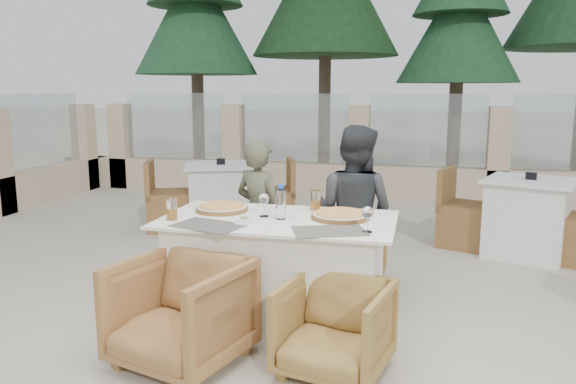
% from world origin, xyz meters
% --- Properties ---
extents(ground, '(80.00, 80.00, 0.00)m').
position_xyz_m(ground, '(0.00, 0.00, 0.00)').
color(ground, '#BAB29F').
rests_on(ground, ground).
extents(sand_patch, '(30.00, 16.00, 0.01)m').
position_xyz_m(sand_patch, '(0.00, 14.00, 0.01)').
color(sand_patch, beige).
rests_on(sand_patch, ground).
extents(perimeter_wall_far, '(10.00, 0.34, 1.60)m').
position_xyz_m(perimeter_wall_far, '(0.00, 4.80, 0.80)').
color(perimeter_wall_far, beige).
rests_on(perimeter_wall_far, ground).
extents(pine_far_left, '(2.42, 2.42, 5.50)m').
position_xyz_m(pine_far_left, '(-3.50, 7.00, 2.75)').
color(pine_far_left, '#214E2B').
rests_on(pine_far_left, ground).
extents(pine_mid_left, '(2.86, 2.86, 6.50)m').
position_xyz_m(pine_mid_left, '(-1.00, 7.50, 3.25)').
color(pine_mid_left, '#1A3D1C').
rests_on(pine_mid_left, ground).
extents(pine_centre, '(2.20, 2.20, 5.00)m').
position_xyz_m(pine_centre, '(1.50, 7.20, 2.50)').
color(pine_centre, '#214D2B').
rests_on(pine_centre, ground).
extents(dining_table, '(1.60, 0.90, 0.77)m').
position_xyz_m(dining_table, '(-0.02, -0.07, 0.39)').
color(dining_table, white).
rests_on(dining_table, ground).
extents(placemat_near_left, '(0.51, 0.41, 0.00)m').
position_xyz_m(placemat_near_left, '(-0.40, -0.38, 0.77)').
color(placemat_near_left, '#5B554E').
rests_on(placemat_near_left, dining_table).
extents(placemat_near_right, '(0.53, 0.44, 0.00)m').
position_xyz_m(placemat_near_right, '(0.39, -0.34, 0.77)').
color(placemat_near_right, '#5E5B51').
rests_on(placemat_near_right, dining_table).
extents(pizza_left, '(0.42, 0.42, 0.05)m').
position_xyz_m(pizza_left, '(-0.47, 0.06, 0.79)').
color(pizza_left, orange).
rests_on(pizza_left, dining_table).
extents(pizza_right, '(0.52, 0.52, 0.05)m').
position_xyz_m(pizza_right, '(0.40, 0.02, 0.80)').
color(pizza_right, orange).
rests_on(pizza_right, dining_table).
extents(water_bottle, '(0.09, 0.09, 0.24)m').
position_xyz_m(water_bottle, '(0.01, -0.08, 0.89)').
color(water_bottle, '#A1BBD3').
rests_on(water_bottle, dining_table).
extents(wine_glass_centre, '(0.10, 0.10, 0.18)m').
position_xyz_m(wine_glass_centre, '(-0.12, -0.04, 0.86)').
color(wine_glass_centre, white).
rests_on(wine_glass_centre, dining_table).
extents(wine_glass_corner, '(0.10, 0.10, 0.18)m').
position_xyz_m(wine_glass_corner, '(0.62, -0.31, 0.86)').
color(wine_glass_corner, white).
rests_on(wine_glass_corner, dining_table).
extents(beer_glass_left, '(0.09, 0.09, 0.15)m').
position_xyz_m(beer_glass_left, '(-0.70, -0.28, 0.84)').
color(beer_glass_left, orange).
rests_on(beer_glass_left, dining_table).
extents(beer_glass_right, '(0.07, 0.07, 0.15)m').
position_xyz_m(beer_glass_right, '(0.19, 0.25, 0.84)').
color(beer_glass_right, orange).
rests_on(beer_glass_right, dining_table).
extents(olive_dish, '(0.15, 0.15, 0.04)m').
position_xyz_m(olive_dish, '(-0.19, -0.26, 0.79)').
color(olive_dish, white).
rests_on(olive_dish, dining_table).
extents(armchair_far_left, '(0.83, 0.85, 0.66)m').
position_xyz_m(armchair_far_left, '(-0.48, 0.59, 0.33)').
color(armchair_far_left, olive).
rests_on(armchair_far_left, ground).
extents(armchair_far_right, '(0.65, 0.67, 0.59)m').
position_xyz_m(armchair_far_right, '(0.34, 0.88, 0.29)').
color(armchair_far_right, olive).
rests_on(armchair_far_right, ground).
extents(armchair_near_left, '(0.87, 0.89, 0.65)m').
position_xyz_m(armchair_near_left, '(-0.44, -0.77, 0.33)').
color(armchair_near_left, '#9A6938').
rests_on(armchair_near_left, ground).
extents(armchair_near_right, '(0.71, 0.72, 0.55)m').
position_xyz_m(armchair_near_right, '(0.48, -0.67, 0.28)').
color(armchair_near_right, olive).
rests_on(armchair_near_right, ground).
extents(diner_left, '(0.53, 0.45, 1.24)m').
position_xyz_m(diner_left, '(-0.35, 0.61, 0.62)').
color(diner_left, '#51523C').
rests_on(diner_left, ground).
extents(diner_right, '(0.81, 0.72, 1.38)m').
position_xyz_m(diner_right, '(0.43, 0.57, 0.69)').
color(diner_right, '#313336').
rests_on(diner_right, ground).
extents(bg_table_a, '(1.82, 1.33, 0.77)m').
position_xyz_m(bg_table_a, '(-1.36, 2.47, 0.39)').
color(bg_table_a, silver).
rests_on(bg_table_a, ground).
extents(bg_table_b, '(1.82, 1.32, 0.77)m').
position_xyz_m(bg_table_b, '(1.98, 2.13, 0.39)').
color(bg_table_b, white).
rests_on(bg_table_b, ground).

